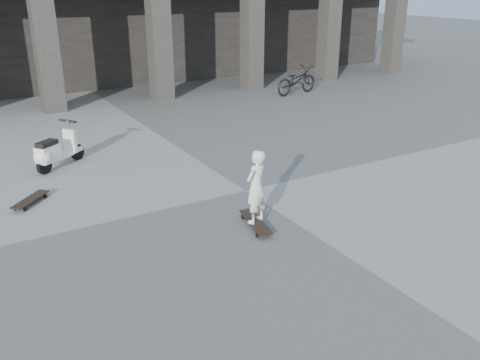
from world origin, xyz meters
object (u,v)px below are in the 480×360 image
longboard (256,222)px  child (256,187)px  scooter (52,153)px  bicycle (296,81)px  skateboard_spare (30,200)px

longboard → child: size_ratio=0.84×
child → scooter: 4.99m
child → bicycle: size_ratio=0.66×
child → scooter: size_ratio=1.03×
longboard → bicycle: 10.63m
child → bicycle: 10.62m
longboard → bicycle: (6.79, 8.17, 0.40)m
child → scooter: child is taller
longboard → scooter: scooter is taller
longboard → bicycle: bicycle is taller
bicycle → child: bearing=130.2°
longboard → skateboard_spare: bearing=58.5°
scooter → bicycle: 9.79m
scooter → bicycle: bearing=-13.4°
longboard → scooter: bearing=38.6°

